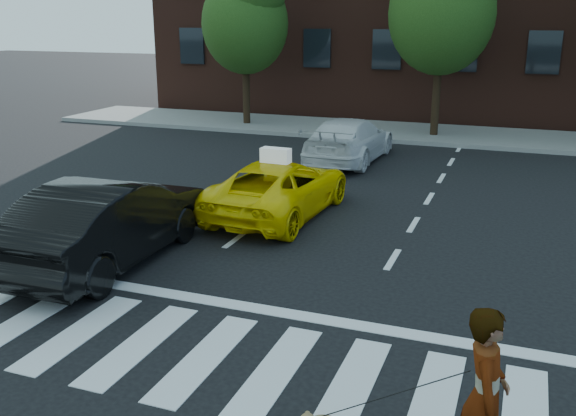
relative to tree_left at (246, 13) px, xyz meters
The scene contains 11 objects.
ground 18.90m from the tree_left, 67.71° to the right, with size 120.00×120.00×0.00m, color black.
crosswalk 18.90m from the tree_left, 67.71° to the right, with size 13.00×2.40×0.01m, color silver.
stop_line 17.47m from the tree_left, 65.65° to the right, with size 12.00×0.30×0.01m, color silver.
sidewalk_far 8.24m from the tree_left, ahead, with size 30.00×4.00×0.15m, color slate.
tree_left is the anchor object (origin of this frame).
tree_mid 7.51m from the tree_left, ahead, with size 3.69×3.69×7.10m.
taxi 12.66m from the tree_left, 62.53° to the right, with size 2.07×4.50×1.25m, color yellow.
black_sedan 15.41m from the tree_left, 75.47° to the right, with size 1.66×4.75×1.57m, color black.
white_suv 8.25m from the tree_left, 40.70° to the right, with size 1.89×4.65×1.35m, color silver.
woman 21.24m from the tree_left, 59.78° to the right, with size 0.66×0.43×1.81m, color #999999.
taxi_sign 12.61m from the tree_left, 62.96° to the right, with size 0.65×0.28×0.32m, color white.
Camera 1 is at (3.69, -6.69, 4.35)m, focal length 40.00 mm.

